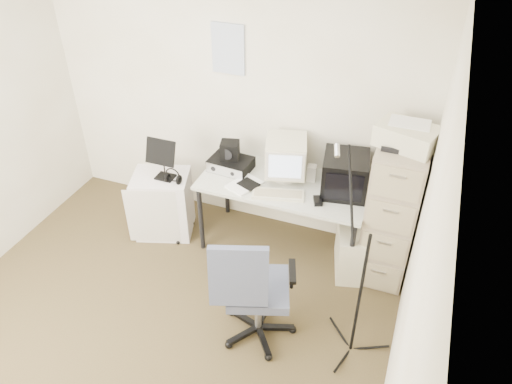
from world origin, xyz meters
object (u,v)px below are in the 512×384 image
(desk, at_px, (283,215))
(office_chair, at_px, (258,287))
(filing_cabinet, at_px, (392,212))
(side_cart, at_px, (164,204))

(desk, distance_m, office_chair, 1.07)
(filing_cabinet, height_order, side_cart, filing_cabinet)
(office_chair, bearing_deg, side_cart, 127.73)
(desk, bearing_deg, office_chair, -82.08)
(office_chair, bearing_deg, filing_cabinet, 34.63)
(side_cart, bearing_deg, filing_cabinet, -12.18)
(filing_cabinet, relative_size, side_cart, 2.01)
(desk, height_order, office_chair, office_chair)
(filing_cabinet, bearing_deg, desk, -178.19)
(side_cart, bearing_deg, office_chair, -51.57)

